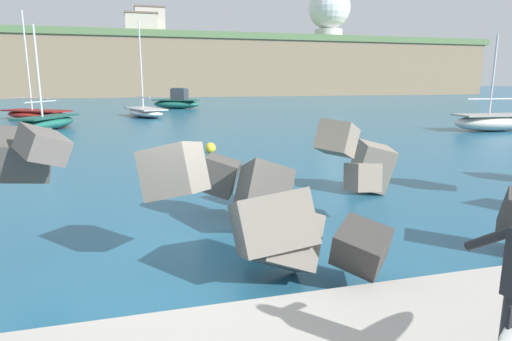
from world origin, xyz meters
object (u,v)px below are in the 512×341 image
at_px(boat_mid_left, 47,122).
at_px(boat_mid_right, 37,114).
at_px(radar_dome, 329,10).
at_px(station_building_west, 142,25).
at_px(boat_near_left, 494,122).
at_px(boat_near_centre, 145,112).
at_px(boat_mid_centre, 177,102).
at_px(station_building_central, 150,23).
at_px(mooring_buoy_inner, 210,148).

distance_m(boat_mid_left, boat_mid_right, 8.27).
xyz_separation_m(radar_dome, station_building_west, (-39.43, 2.90, -3.92)).
bearing_deg(boat_near_left, station_building_west, 104.90).
relative_size(boat_near_left, station_building_west, 0.82).
distance_m(boat_near_centre, station_building_west, 57.52).
bearing_deg(boat_near_centre, boat_mid_right, -177.63).
bearing_deg(boat_mid_centre, boat_mid_right, -137.51).
bearing_deg(boat_near_centre, station_building_west, 89.10).
bearing_deg(boat_near_centre, boat_mid_centre, 71.26).
bearing_deg(station_building_central, mooring_buoy_inner, -90.28).
distance_m(boat_near_left, mooring_buoy_inner, 18.06).
distance_m(boat_mid_left, radar_dome, 78.76).
xyz_separation_m(boat_mid_left, mooring_buoy_inner, (8.29, -11.26, -0.25)).
relative_size(boat_mid_centre, mooring_buoy_inner, 12.73).
xyz_separation_m(boat_near_centre, mooring_buoy_inner, (2.31, -19.58, -0.21)).
relative_size(boat_near_left, boat_mid_left, 0.90).
distance_m(boat_mid_right, station_building_west, 58.54).
height_order(boat_mid_left, radar_dome, radar_dome).
relative_size(mooring_buoy_inner, station_building_west, 0.07).
distance_m(boat_near_centre, mooring_buoy_inner, 19.71).
distance_m(boat_near_centre, boat_mid_right, 8.17).
bearing_deg(station_building_west, boat_mid_centre, -86.68).
distance_m(boat_mid_right, radar_dome, 74.15).
height_order(radar_dome, station_building_central, radar_dome).
xyz_separation_m(boat_near_centre, radar_dome, (40.30, 53.00, 17.45)).
bearing_deg(boat_mid_right, boat_mid_centre, 42.49).
relative_size(mooring_buoy_inner, radar_dome, 0.04).
relative_size(boat_near_centre, radar_dome, 0.70).
xyz_separation_m(boat_mid_centre, mooring_buoy_inner, (-1.20, -29.94, -0.48)).
relative_size(boat_mid_centre, station_building_west, 0.83).
bearing_deg(station_building_west, boat_mid_right, -99.14).
bearing_deg(boat_near_left, radar_dome, 73.60).
bearing_deg(boat_mid_right, boat_near_centre, 2.37).
bearing_deg(boat_mid_left, mooring_buoy_inner, -53.65).
bearing_deg(station_building_central, radar_dome, -10.46).
bearing_deg(mooring_buoy_inner, station_building_west, 91.09).
xyz_separation_m(boat_near_centre, boat_mid_left, (-5.98, -8.31, 0.04)).
xyz_separation_m(boat_mid_right, station_building_central, (10.87, 60.28, 14.47)).
xyz_separation_m(radar_dome, station_building_central, (-37.60, 6.94, -2.97)).
xyz_separation_m(boat_near_centre, boat_mid_centre, (3.52, 10.36, 0.26)).
height_order(boat_near_centre, station_building_central, station_building_central).
bearing_deg(radar_dome, boat_near_left, -106.40).
bearing_deg(boat_mid_right, boat_mid_left, -74.64).
bearing_deg(boat_mid_right, mooring_buoy_inner, -61.42).
distance_m(boat_mid_left, station_building_west, 65.97).
xyz_separation_m(boat_near_left, radar_dome, (20.30, 68.97, 17.34)).
relative_size(radar_dome, station_building_west, 1.63).
bearing_deg(station_building_central, boat_mid_centre, -89.06).
height_order(boat_mid_left, boat_mid_right, boat_mid_right).
distance_m(boat_near_left, boat_near_centre, 25.60).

